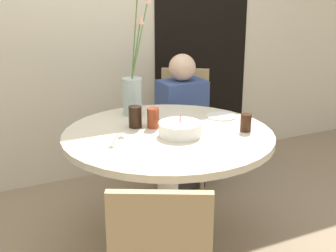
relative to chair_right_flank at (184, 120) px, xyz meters
name	(u,v)px	position (x,y,z in m)	size (l,w,h in m)	color
ground_plane	(168,243)	(-0.55, -0.84, -0.50)	(16.00, 16.00, 0.00)	#89755B
wall_back	(97,16)	(-0.55, 0.41, 0.80)	(8.00, 0.05, 2.60)	beige
doorway_panel	(202,45)	(0.38, 0.38, 0.52)	(0.90, 0.01, 2.05)	black
dining_table	(168,154)	(-0.55, -0.84, 0.10)	(1.23, 1.23, 0.73)	beige
chair_right_flank	(184,120)	(0.00, 0.00, 0.00)	(0.55, 0.55, 0.90)	#9E896B
birthday_cake	(180,129)	(-0.51, -0.91, 0.27)	(0.24, 0.24, 0.12)	white
flower_vase	(133,91)	(-0.59, -0.40, 0.39)	(0.24, 0.22, 0.78)	#9EB2AD
side_plate	(222,116)	(-0.11, -0.71, 0.24)	(0.20, 0.20, 0.01)	white
drink_glass_0	(153,118)	(-0.59, -0.72, 0.29)	(0.07, 0.07, 0.12)	maroon
drink_glass_1	(135,117)	(-0.68, -0.66, 0.30)	(0.08, 0.08, 0.13)	black
drink_glass_2	(246,123)	(-0.13, -1.02, 0.28)	(0.07, 0.07, 0.10)	#33190C
person_guest	(182,127)	(-0.09, -0.13, -0.01)	(0.34, 0.24, 1.06)	#383333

